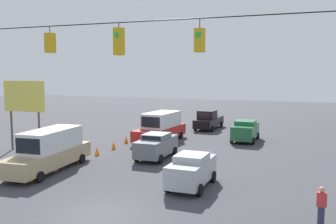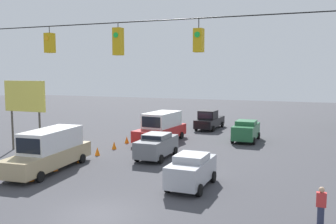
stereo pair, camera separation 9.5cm
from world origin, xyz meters
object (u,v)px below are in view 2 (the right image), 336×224
at_px(sedan_silver_crossing_near, 192,170).
at_px(traffic_cone_second, 55,166).
at_px(sedan_grey_withflow_mid, 157,145).
at_px(roadside_billboard, 25,101).
at_px(traffic_cone_farthest, 127,140).
at_px(sedan_green_oncoming_deep, 246,130).
at_px(box_truck_tan_parked_shoulder, 50,150).
at_px(pedestrian, 321,206).
at_px(pickup_truck_black_withflow_deep, 209,120).
at_px(traffic_cone_nearest, 31,176).
at_px(traffic_cone_fourth, 97,151).
at_px(traffic_cone_fifth, 114,145).
at_px(traffic_cone_third, 80,158).
at_px(box_truck_red_withflow_far, 161,127).
at_px(overhead_signal_span, 83,89).

height_order(sedan_silver_crossing_near, traffic_cone_second, sedan_silver_crossing_near).
xyz_separation_m(sedan_grey_withflow_mid, roadside_billboard, (10.80, 1.38, 3.10)).
distance_m(traffic_cone_second, traffic_cone_farthest, 10.02).
bearing_deg(sedan_green_oncoming_deep, box_truck_tan_parked_shoulder, 55.69).
bearing_deg(traffic_cone_farthest, box_truck_tan_parked_shoulder, 87.76).
distance_m(sedan_grey_withflow_mid, pedestrian, 14.00).
xyz_separation_m(pickup_truck_black_withflow_deep, traffic_cone_farthest, (4.71, 10.73, -0.66)).
height_order(pickup_truck_black_withflow_deep, traffic_cone_second, pickup_truck_black_withflow_deep).
relative_size(sedan_silver_crossing_near, traffic_cone_farthest, 6.51).
height_order(traffic_cone_nearest, pedestrian, pedestrian).
bearing_deg(pedestrian, pickup_truck_black_withflow_deep, -64.92).
relative_size(pickup_truck_black_withflow_deep, traffic_cone_fourth, 8.82).
relative_size(traffic_cone_fourth, traffic_cone_fifth, 1.00).
relative_size(sedan_green_oncoming_deep, roadside_billboard, 0.80).
distance_m(sedan_green_oncoming_deep, sedan_silver_crossing_near, 15.00).
xyz_separation_m(sedan_silver_crossing_near, traffic_cone_farthest, (9.26, -10.10, -0.65)).
distance_m(sedan_grey_withflow_mid, traffic_cone_fourth, 4.70).
relative_size(traffic_cone_third, traffic_cone_fourth, 1.00).
bearing_deg(box_truck_red_withflow_far, traffic_cone_second, 78.52).
distance_m(pickup_truck_black_withflow_deep, sedan_grey_withflow_mid, 15.14).
xyz_separation_m(box_truck_tan_parked_shoulder, roadside_billboard, (5.64, -4.15, 2.75)).
distance_m(traffic_cone_fifth, traffic_cone_farthest, 2.70).
bearing_deg(traffic_cone_fourth, sedan_green_oncoming_deep, -133.48).
height_order(pickup_truck_black_withflow_deep, traffic_cone_fourth, pickup_truck_black_withflow_deep).
height_order(traffic_cone_second, roadside_billboard, roadside_billboard).
distance_m(traffic_cone_nearest, traffic_cone_second, 2.39).
bearing_deg(traffic_cone_farthest, pedestrian, 140.55).
distance_m(traffic_cone_farthest, pedestrian, 20.49).
relative_size(traffic_cone_second, traffic_cone_farthest, 1.00).
distance_m(traffic_cone_fourth, traffic_cone_fifth, 2.49).
height_order(box_truck_tan_parked_shoulder, traffic_cone_third, box_truck_tan_parked_shoulder).
bearing_deg(traffic_cone_second, traffic_cone_fourth, -91.87).
relative_size(pickup_truck_black_withflow_deep, traffic_cone_nearest, 8.82).
bearing_deg(traffic_cone_fourth, traffic_cone_second, 88.13).
bearing_deg(traffic_cone_fifth, roadside_billboard, 26.37).
distance_m(pickup_truck_black_withflow_deep, traffic_cone_third, 18.85).
distance_m(overhead_signal_span, traffic_cone_fifth, 16.12).
distance_m(overhead_signal_span, box_truck_red_withflow_far, 19.49).
xyz_separation_m(overhead_signal_span, sedan_silver_crossing_near, (-2.61, -6.39, -4.68)).
height_order(overhead_signal_span, box_truck_tan_parked_shoulder, overhead_signal_span).
distance_m(sedan_grey_withflow_mid, sedan_silver_crossing_near, 7.25).
relative_size(traffic_cone_second, traffic_cone_fifth, 1.00).
bearing_deg(traffic_cone_nearest, traffic_cone_farthest, -89.22).
distance_m(traffic_cone_fourth, traffic_cone_farthest, 5.19).
bearing_deg(traffic_cone_nearest, overhead_signal_span, 147.73).
height_order(box_truck_red_withflow_far, pickup_truck_black_withflow_deep, box_truck_red_withflow_far).
xyz_separation_m(sedan_green_oncoming_deep, traffic_cone_second, (9.71, 14.92, -0.68)).
bearing_deg(box_truck_tan_parked_shoulder, roadside_billboard, -36.36).
bearing_deg(traffic_cone_second, pedestrian, 169.27).
height_order(box_truck_tan_parked_shoulder, traffic_cone_fifth, box_truck_tan_parked_shoulder).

